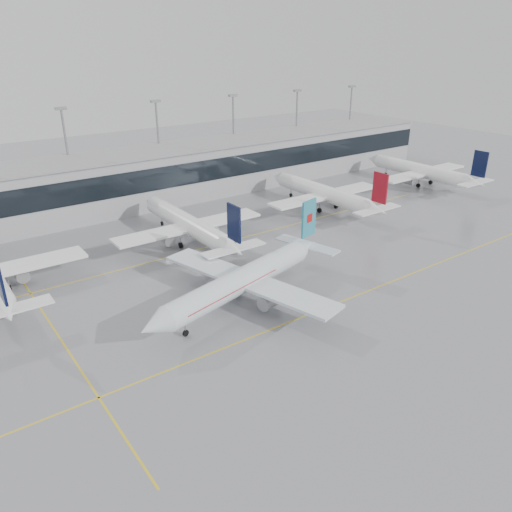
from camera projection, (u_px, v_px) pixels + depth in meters
ground at (305, 316)px, 70.79m from camera, size 320.00×320.00×0.00m
taxi_line_main at (305, 316)px, 70.79m from camera, size 120.00×0.25×0.01m
taxi_line_north at (200, 249)px, 93.05m from camera, size 120.00×0.25×0.01m
taxi_line_cross at (59, 337)px, 65.84m from camera, size 0.25×60.00×0.01m
terminal at (129, 181)px, 114.37m from camera, size 180.00×15.00×12.00m
terminal_glass at (142, 182)px, 108.16m from camera, size 180.00×0.20×5.00m
terminal_roof at (126, 154)px, 111.87m from camera, size 182.00×16.00×0.40m
light_masts at (115, 145)px, 115.86m from camera, size 156.40×1.00×22.60m
air_canada_jet at (246, 279)px, 73.10m from camera, size 37.29×30.57×11.97m
parked_jet_c at (189, 225)px, 94.29m from camera, size 29.64×36.96×11.72m
parked_jet_d at (325, 194)px, 113.04m from camera, size 29.64×36.96×11.72m
parked_jet_e at (422, 171)px, 131.79m from camera, size 29.64×36.96×11.72m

